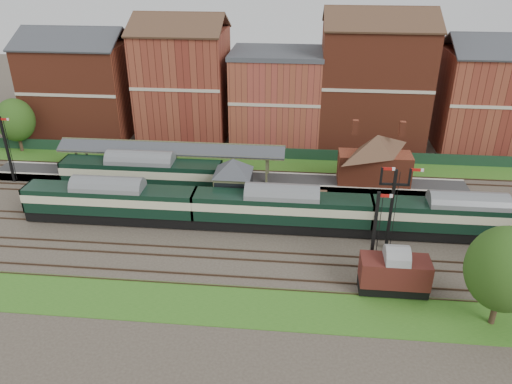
# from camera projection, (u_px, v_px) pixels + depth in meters

# --- Properties ---
(ground) EXTENTS (160.00, 160.00, 0.00)m
(ground) POSITION_uv_depth(u_px,v_px,m) (259.00, 228.00, 49.50)
(ground) COLOR #473D33
(ground) RESTS_ON ground
(grass_back) EXTENTS (90.00, 4.50, 0.06)m
(grass_back) POSITION_uv_depth(u_px,v_px,m) (271.00, 164.00, 63.72)
(grass_back) COLOR #2D6619
(grass_back) RESTS_ON ground
(grass_front) EXTENTS (90.00, 5.00, 0.06)m
(grass_front) POSITION_uv_depth(u_px,v_px,m) (245.00, 306.00, 38.80)
(grass_front) COLOR #2D6619
(grass_front) RESTS_ON ground
(fence) EXTENTS (90.00, 0.12, 1.50)m
(fence) POSITION_uv_depth(u_px,v_px,m) (272.00, 153.00, 65.18)
(fence) COLOR #193823
(fence) RESTS_ON ground
(platform) EXTENTS (55.00, 3.40, 1.00)m
(platform) POSITION_uv_depth(u_px,v_px,m) (225.00, 180.00, 58.39)
(platform) COLOR #2D2D2D
(platform) RESTS_ON ground
(signal_box) EXTENTS (5.40, 5.40, 6.00)m
(signal_box) POSITION_uv_depth(u_px,v_px,m) (233.00, 184.00, 51.23)
(signal_box) COLOR #536648
(signal_box) RESTS_ON ground
(brick_hut) EXTENTS (3.20, 2.64, 2.94)m
(brick_hut) POSITION_uv_depth(u_px,v_px,m) (311.00, 205.00, 51.41)
(brick_hut) COLOR maroon
(brick_hut) RESTS_ON ground
(station_building) EXTENTS (8.10, 8.10, 5.90)m
(station_building) POSITION_uv_depth(u_px,v_px,m) (375.00, 158.00, 55.34)
(station_building) COLOR brown
(station_building) RESTS_ON platform
(canopy) EXTENTS (26.00, 3.89, 4.08)m
(canopy) POSITION_uv_depth(u_px,v_px,m) (172.00, 146.00, 57.09)
(canopy) COLOR brown
(canopy) RESTS_ON platform
(semaphore_bracket) EXTENTS (3.60, 0.25, 8.18)m
(semaphore_bracket) POSITION_uv_depth(u_px,v_px,m) (392.00, 204.00, 44.14)
(semaphore_bracket) COLOR black
(semaphore_bracket) RESTS_ON ground
(semaphore_platform_end) EXTENTS (1.23, 0.25, 8.00)m
(semaphore_platform_end) POSITION_uv_depth(u_px,v_px,m) (7.00, 149.00, 57.41)
(semaphore_platform_end) COLOR black
(semaphore_platform_end) RESTS_ON ground
(semaphore_siding) EXTENTS (1.23, 0.25, 8.00)m
(semaphore_siding) POSITION_uv_depth(u_px,v_px,m) (374.00, 234.00, 40.52)
(semaphore_siding) COLOR black
(semaphore_siding) RESTS_ON ground
(town_backdrop) EXTENTS (69.00, 10.00, 16.00)m
(town_backdrop) POSITION_uv_depth(u_px,v_px,m) (275.00, 92.00, 68.63)
(town_backdrop) COLOR brown
(town_backdrop) RESTS_ON ground
(dmu_train) EXTENTS (51.53, 2.71, 3.96)m
(dmu_train) POSITION_uv_depth(u_px,v_px,m) (282.00, 209.00, 48.27)
(dmu_train) COLOR black
(dmu_train) RESTS_ON ground
(platform_railcar) EXTENTS (17.86, 2.81, 4.11)m
(platform_railcar) POSITION_uv_depth(u_px,v_px,m) (142.00, 174.00, 55.42)
(platform_railcar) COLOR black
(platform_railcar) RESTS_ON ground
(goods_van_a) EXTENTS (5.43, 2.35, 3.29)m
(goods_van_a) POSITION_uv_depth(u_px,v_px,m) (394.00, 273.00, 39.62)
(goods_van_a) COLOR black
(goods_van_a) RESTS_ON ground
(tree_far) EXTENTS (5.52, 5.52, 8.06)m
(tree_far) POSITION_uv_depth(u_px,v_px,m) (505.00, 269.00, 34.96)
(tree_far) COLOR #382619
(tree_far) RESTS_ON ground
(tree_back) EXTENTS (4.98, 4.98, 7.27)m
(tree_back) POSITION_uv_depth(u_px,v_px,m) (15.00, 120.00, 65.88)
(tree_back) COLOR #382619
(tree_back) RESTS_ON ground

